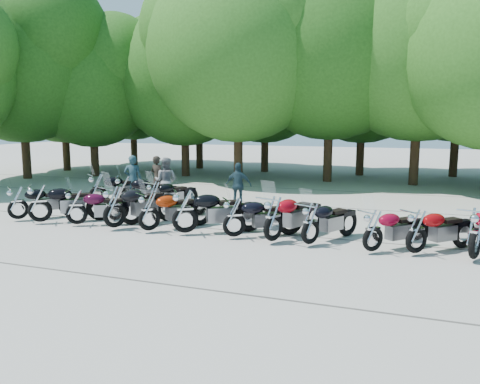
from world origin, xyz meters
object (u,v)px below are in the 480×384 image
(motorcycle_0, at_px, (18,202))
(motorcycle_2, at_px, (76,206))
(motorcycle_7, at_px, (273,217))
(motorcycle_8, at_px, (310,222))
(motorcycle_15, at_px, (154,195))
(motorcycle_3, at_px, (114,205))
(motorcycle_9, at_px, (373,229))
(motorcycle_10, at_px, (417,230))
(rider_2, at_px, (239,185))
(rider_0, at_px, (133,179))
(rider_3, at_px, (157,178))
(motorcycle_4, at_px, (149,210))
(rider_1, at_px, (166,181))
(motorcycle_5, at_px, (185,210))
(motorcycle_11, at_px, (476,232))
(motorcycle_13, at_px, (98,188))
(motorcycle_1, at_px, (40,202))
(motorcycle_6, at_px, (234,216))
(motorcycle_14, at_px, (125,190))

(motorcycle_0, relative_size, motorcycle_2, 0.99)
(motorcycle_7, relative_size, motorcycle_8, 1.11)
(motorcycle_15, bearing_deg, motorcycle_3, 120.61)
(motorcycle_9, bearing_deg, motorcycle_10, -126.91)
(motorcycle_15, relative_size, rider_2, 1.32)
(motorcycle_0, relative_size, rider_0, 1.18)
(motorcycle_2, distance_m, rider_0, 3.92)
(motorcycle_0, xyz_separation_m, rider_3, (2.03, 4.93, 0.25))
(motorcycle_4, relative_size, rider_3, 1.31)
(motorcycle_3, height_order, motorcycle_4, motorcycle_3)
(motorcycle_0, relative_size, motorcycle_15, 1.02)
(motorcycle_3, distance_m, rider_1, 4.17)
(motorcycle_3, distance_m, motorcycle_5, 2.14)
(motorcycle_7, distance_m, motorcycle_8, 0.93)
(motorcycle_7, height_order, rider_2, rider_2)
(motorcycle_11, distance_m, rider_3, 11.62)
(motorcycle_10, height_order, rider_3, rider_3)
(motorcycle_0, distance_m, motorcycle_11, 12.58)
(motorcycle_4, xyz_separation_m, motorcycle_13, (-3.77, 2.87, 0.03))
(motorcycle_3, distance_m, motorcycle_10, 7.92)
(motorcycle_7, bearing_deg, motorcycle_0, 24.03)
(motorcycle_1, xyz_separation_m, motorcycle_13, (-0.16, 3.00, -0.00))
(motorcycle_0, xyz_separation_m, motorcycle_4, (4.55, 0.02, 0.03))
(motorcycle_10, relative_size, motorcycle_13, 0.90)
(motorcycle_2, bearing_deg, motorcycle_3, -117.47)
(motorcycle_6, distance_m, motorcycle_13, 6.77)
(motorcycle_0, height_order, motorcycle_4, motorcycle_4)
(motorcycle_5, bearing_deg, motorcycle_8, -123.15)
(motorcycle_7, relative_size, rider_2, 1.50)
(motorcycle_14, relative_size, rider_2, 1.47)
(motorcycle_3, xyz_separation_m, rider_0, (-1.86, 3.88, 0.20))
(motorcycle_6, distance_m, rider_2, 4.45)
(motorcycle_6, relative_size, motorcycle_8, 1.01)
(motorcycle_0, xyz_separation_m, rider_2, (5.57, 4.38, 0.19))
(motorcycle_6, height_order, motorcycle_7, motorcycle_7)
(motorcycle_13, relative_size, rider_1, 1.36)
(motorcycle_6, bearing_deg, rider_3, 9.69)
(motorcycle_6, xyz_separation_m, motorcycle_9, (3.47, -0.20, -0.03))
(motorcycle_4, height_order, motorcycle_6, motorcycle_4)
(motorcycle_4, bearing_deg, motorcycle_15, -26.66)
(motorcycle_9, relative_size, motorcycle_14, 0.88)
(motorcycle_10, height_order, motorcycle_11, motorcycle_11)
(motorcycle_3, bearing_deg, rider_3, -47.05)
(motorcycle_3, xyz_separation_m, motorcycle_13, (-2.69, 2.90, -0.03))
(motorcycle_0, xyz_separation_m, rider_0, (1.61, 3.87, 0.30))
(rider_1, xyz_separation_m, rider_2, (2.73, 0.27, -0.07))
(motorcycle_10, xyz_separation_m, rider_0, (-9.78, 3.75, 0.30))
(motorcycle_10, bearing_deg, motorcycle_3, 46.19)
(motorcycle_0, xyz_separation_m, motorcycle_6, (6.98, 0.16, 0.01))
(motorcycle_3, relative_size, motorcycle_5, 1.00)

